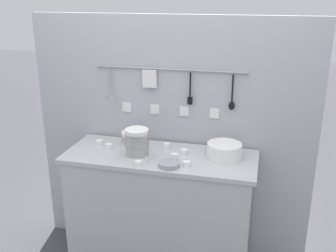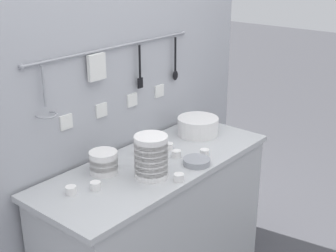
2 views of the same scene
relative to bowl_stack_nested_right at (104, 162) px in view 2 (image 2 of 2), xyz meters
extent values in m
cube|color=#B7BABC|center=(0.25, -0.12, -0.07)|extent=(1.35, 0.52, 0.03)
cube|color=#B7BABC|center=(0.25, -0.12, -0.54)|extent=(1.29, 0.50, 0.91)
cube|color=#A8AAB2|center=(0.25, 0.18, -0.06)|extent=(2.15, 0.04, 1.88)
cylinder|color=#93969E|center=(0.25, 0.15, 0.50)|extent=(1.09, 0.01, 0.01)
sphere|color=#93969E|center=(-0.29, 0.15, 0.50)|extent=(0.02, 0.02, 0.02)
sphere|color=#93969E|center=(0.80, 0.15, 0.50)|extent=(0.02, 0.02, 0.02)
cylinder|color=#93969E|center=(-0.20, 0.14, 0.40)|extent=(0.01, 0.01, 0.18)
torus|color=#93969E|center=(-0.20, 0.14, 0.27)|extent=(0.10, 0.10, 0.01)
cylinder|color=#93969E|center=(-0.20, 0.15, 0.49)|extent=(0.01, 0.01, 0.02)
cube|color=silver|center=(0.11, 0.14, 0.43)|extent=(0.10, 0.02, 0.13)
cylinder|color=#93969E|center=(0.11, 0.15, 0.49)|extent=(0.01, 0.01, 0.02)
cylinder|color=black|center=(0.41, 0.14, 0.40)|extent=(0.01, 0.01, 0.18)
cube|color=black|center=(0.41, 0.14, 0.28)|extent=(0.04, 0.01, 0.06)
cylinder|color=#93969E|center=(0.41, 0.15, 0.49)|extent=(0.01, 0.01, 0.02)
cylinder|color=black|center=(0.71, 0.14, 0.39)|extent=(0.01, 0.01, 0.20)
ellipsoid|color=black|center=(0.71, 0.14, 0.26)|extent=(0.04, 0.02, 0.06)
cylinder|color=#93969E|center=(0.71, 0.15, 0.49)|extent=(0.01, 0.01, 0.02)
cube|color=white|center=(-0.08, 0.16, 0.19)|extent=(0.07, 0.01, 0.07)
cube|color=white|center=(0.14, 0.16, 0.19)|extent=(0.07, 0.01, 0.07)
cube|color=white|center=(0.37, 0.16, 0.19)|extent=(0.07, 0.01, 0.07)
cube|color=white|center=(0.59, 0.16, 0.19)|extent=(0.07, 0.01, 0.07)
cylinder|color=white|center=(0.00, 0.00, -0.03)|extent=(0.14, 0.14, 0.05)
cylinder|color=white|center=(0.00, 0.00, 0.00)|extent=(0.14, 0.14, 0.05)
cylinder|color=white|center=(0.00, 0.00, 0.03)|extent=(0.14, 0.14, 0.05)
cylinder|color=white|center=(0.12, -0.20, -0.03)|extent=(0.16, 0.16, 0.05)
cylinder|color=white|center=(0.12, -0.20, 0.00)|extent=(0.16, 0.16, 0.05)
cylinder|color=white|center=(0.12, -0.20, 0.02)|extent=(0.16, 0.16, 0.05)
cylinder|color=white|center=(0.12, -0.20, 0.05)|extent=(0.16, 0.16, 0.05)
cylinder|color=white|center=(0.12, -0.20, 0.08)|extent=(0.16, 0.16, 0.05)
cylinder|color=white|center=(0.12, -0.20, 0.10)|extent=(0.16, 0.16, 0.05)
cylinder|color=white|center=(0.12, -0.20, 0.13)|extent=(0.16, 0.16, 0.05)
cylinder|color=white|center=(0.69, -0.05, -0.05)|extent=(0.24, 0.24, 0.01)
cylinder|color=white|center=(0.69, -0.05, -0.04)|extent=(0.24, 0.24, 0.01)
cylinder|color=white|center=(0.69, -0.05, -0.03)|extent=(0.24, 0.24, 0.01)
cylinder|color=white|center=(0.69, -0.05, -0.02)|extent=(0.24, 0.24, 0.01)
cylinder|color=white|center=(0.69, -0.05, -0.01)|extent=(0.24, 0.24, 0.01)
cylinder|color=white|center=(0.69, -0.05, 0.00)|extent=(0.24, 0.24, 0.01)
cylinder|color=white|center=(0.69, -0.05, 0.01)|extent=(0.24, 0.24, 0.01)
cylinder|color=white|center=(0.69, -0.05, 0.02)|extent=(0.24, 0.24, 0.01)
cylinder|color=white|center=(0.69, -0.05, 0.03)|extent=(0.24, 0.24, 0.01)
cylinder|color=white|center=(0.69, -0.05, 0.04)|extent=(0.24, 0.24, 0.01)
cylinder|color=#93969E|center=(0.36, -0.29, -0.04)|extent=(0.14, 0.14, 0.03)
cylinder|color=white|center=(0.47, -0.26, -0.04)|extent=(0.05, 0.05, 0.04)
cylinder|color=white|center=(0.17, -0.33, -0.04)|extent=(0.05, 0.05, 0.04)
cylinder|color=white|center=(-0.14, -0.09, -0.04)|extent=(0.05, 0.05, 0.04)
cylinder|color=white|center=(0.27, 0.02, -0.04)|extent=(0.05, 0.05, 0.04)
cylinder|color=white|center=(-0.24, -0.04, -0.04)|extent=(0.05, 0.05, 0.04)
cylinder|color=white|center=(0.37, -0.15, -0.04)|extent=(0.05, 0.05, 0.04)
cylinder|color=white|center=(0.42, -0.06, -0.04)|extent=(0.05, 0.05, 0.04)
camera|label=1|loc=(0.93, -2.56, 1.04)|focal=42.00mm
camera|label=2|loc=(-1.36, -1.54, 0.96)|focal=50.00mm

